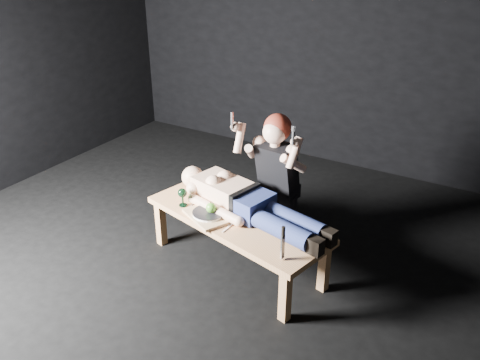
{
  "coord_description": "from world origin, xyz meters",
  "views": [
    {
      "loc": [
        2.02,
        -2.69,
        2.43
      ],
      "look_at": [
        0.3,
        0.2,
        0.75
      ],
      "focal_mm": 37.3,
      "sensor_mm": 36.0,
      "label": 1
    }
  ],
  "objects_px": {
    "lying_man": "(249,201)",
    "serving_tray": "(209,215)",
    "goblet": "(183,197)",
    "kneeling_woman": "(282,178)",
    "table": "(237,241)",
    "carving_knife": "(283,243)"
  },
  "relations": [
    {
      "from": "lying_man",
      "to": "serving_tray",
      "type": "height_order",
      "value": "lying_man"
    },
    {
      "from": "lying_man",
      "to": "serving_tray",
      "type": "bearing_deg",
      "value": -129.7
    },
    {
      "from": "serving_tray",
      "to": "goblet",
      "type": "distance_m",
      "value": 0.29
    },
    {
      "from": "lying_man",
      "to": "kneeling_woman",
      "type": "bearing_deg",
      "value": 93.02
    },
    {
      "from": "lying_man",
      "to": "table",
      "type": "bearing_deg",
      "value": -113.94
    },
    {
      "from": "kneeling_woman",
      "to": "serving_tray",
      "type": "height_order",
      "value": "kneeling_woman"
    },
    {
      "from": "kneeling_woman",
      "to": "goblet",
      "type": "relative_size",
      "value": 7.93
    },
    {
      "from": "lying_man",
      "to": "goblet",
      "type": "xyz_separation_m",
      "value": [
        -0.53,
        -0.15,
        -0.05
      ]
    },
    {
      "from": "kneeling_woman",
      "to": "goblet",
      "type": "bearing_deg",
      "value": -132.0
    },
    {
      "from": "serving_tray",
      "to": "goblet",
      "type": "height_order",
      "value": "goblet"
    },
    {
      "from": "kneeling_woman",
      "to": "carving_knife",
      "type": "relative_size",
      "value": 4.75
    },
    {
      "from": "kneeling_woman",
      "to": "goblet",
      "type": "distance_m",
      "value": 0.83
    },
    {
      "from": "table",
      "to": "kneeling_woman",
      "type": "xyz_separation_m",
      "value": [
        0.14,
        0.49,
        0.39
      ]
    },
    {
      "from": "serving_tray",
      "to": "table",
      "type": "bearing_deg",
      "value": 29.6
    },
    {
      "from": "table",
      "to": "goblet",
      "type": "relative_size",
      "value": 9.8
    },
    {
      "from": "kneeling_woman",
      "to": "carving_knife",
      "type": "xyz_separation_m",
      "value": [
        0.42,
        -0.81,
        -0.03
      ]
    },
    {
      "from": "kneeling_woman",
      "to": "lying_man",
      "type": "bearing_deg",
      "value": -95.01
    },
    {
      "from": "table",
      "to": "goblet",
      "type": "bearing_deg",
      "value": -158.48
    },
    {
      "from": "lying_man",
      "to": "serving_tray",
      "type": "distance_m",
      "value": 0.34
    },
    {
      "from": "serving_tray",
      "to": "carving_knife",
      "type": "height_order",
      "value": "carving_knife"
    },
    {
      "from": "lying_man",
      "to": "goblet",
      "type": "height_order",
      "value": "lying_man"
    },
    {
      "from": "kneeling_woman",
      "to": "carving_knife",
      "type": "height_order",
      "value": "kneeling_woman"
    }
  ]
}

